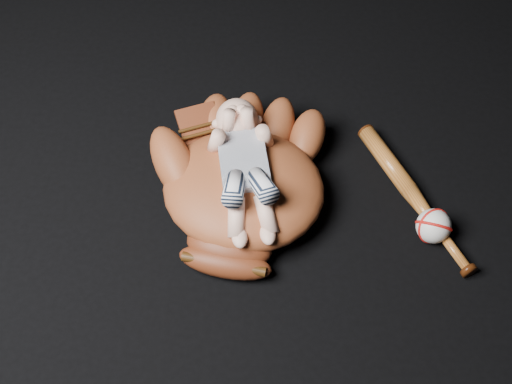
# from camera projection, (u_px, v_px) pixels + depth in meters

# --- Properties ---
(baseball_glove) EXTENTS (0.50, 0.55, 0.15)m
(baseball_glove) POSITION_uv_depth(u_px,v_px,m) (243.00, 184.00, 1.44)
(baseball_glove) COLOR maroon
(baseball_glove) RESTS_ON ground
(newborn_baby) EXTENTS (0.19, 0.35, 0.14)m
(newborn_baby) POSITION_uv_depth(u_px,v_px,m) (245.00, 170.00, 1.40)
(newborn_baby) COLOR #E6AD94
(newborn_baby) RESTS_ON baseball_glove
(baseball_bat) EXTENTS (0.20, 0.38, 0.04)m
(baseball_bat) POSITION_uv_depth(u_px,v_px,m) (415.00, 198.00, 1.49)
(baseball_bat) COLOR #97521D
(baseball_bat) RESTS_ON ground
(baseball) EXTENTS (0.08, 0.08, 0.07)m
(baseball) POSITION_uv_depth(u_px,v_px,m) (434.00, 226.00, 1.43)
(baseball) COLOR silver
(baseball) RESTS_ON ground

